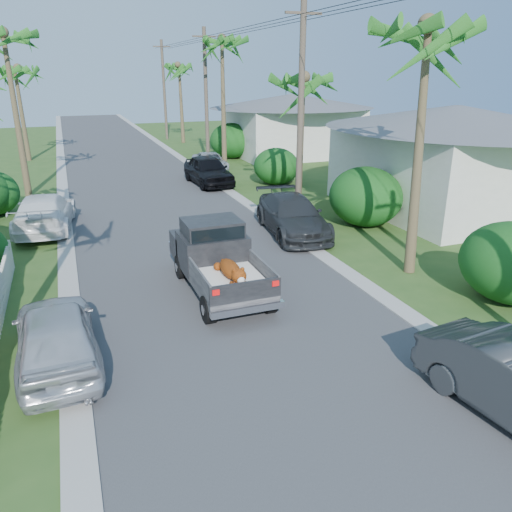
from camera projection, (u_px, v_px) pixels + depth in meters
name	position (u px, v px, depth m)	size (l,w,h in m)	color
ground	(322.00, 426.00, 9.34)	(120.00, 120.00, 0.00)	#2F511E
road	(135.00, 177.00, 31.27)	(8.00, 100.00, 0.02)	#38383A
curb_left	(62.00, 182.00, 29.83)	(0.60, 100.00, 0.06)	#A5A39E
curb_right	(202.00, 172.00, 32.68)	(0.60, 100.00, 0.06)	#A5A39E
pickup_truck	(215.00, 256.00, 15.06)	(1.98, 5.12, 2.06)	black
parked_car_rm	(292.00, 216.00, 20.17)	(2.09, 5.15, 1.49)	#2A2C2F
parked_car_rf	(208.00, 171.00, 29.00)	(1.93, 4.81, 1.64)	black
parked_car_rd	(210.00, 163.00, 32.81)	(1.99, 4.32, 1.20)	silver
parked_car_ln	(56.00, 335.00, 11.07)	(1.73, 4.31, 1.47)	silver
parked_car_lf	(45.00, 213.00, 20.58)	(2.13, 5.24, 1.52)	white
palm_l_c	(3.00, 34.00, 23.90)	(4.40, 4.40, 9.20)	brown
palm_l_d	(15.00, 68.00, 34.77)	(4.40, 4.40, 7.70)	brown
palm_r_a	(433.00, 27.00, 14.11)	(4.40, 4.40, 8.70)	brown
palm_r_b	(302.00, 78.00, 22.62)	(4.40, 4.40, 7.20)	brown
palm_r_c	(222.00, 40.00, 31.38)	(4.40, 4.40, 9.40)	brown
palm_r_d	(179.00, 65.00, 44.24)	(4.40, 4.40, 8.00)	brown
shrub_r_b	(365.00, 197.00, 21.14)	(3.00, 3.30, 2.50)	#133F12
shrub_r_c	(276.00, 166.00, 29.01)	(2.60, 2.86, 2.10)	#133F12
shrub_r_d	(231.00, 141.00, 37.86)	(3.20, 3.52, 2.60)	#133F12
house_right_near	(451.00, 162.00, 23.41)	(8.00, 9.00, 4.80)	silver
house_right_far	(291.00, 127.00, 39.23)	(9.00, 8.00, 4.60)	silver
utility_pole_b	(301.00, 113.00, 21.00)	(1.60, 0.26, 9.00)	brown
utility_pole_c	(206.00, 97.00, 34.16)	(1.60, 0.26, 9.00)	brown
utility_pole_d	(164.00, 90.00, 47.32)	(1.60, 0.26, 9.00)	brown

